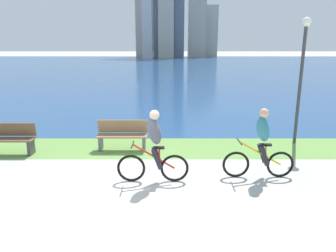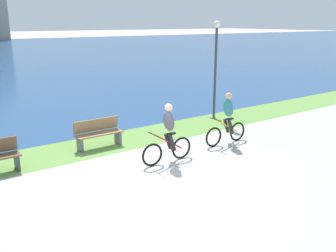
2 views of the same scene
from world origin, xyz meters
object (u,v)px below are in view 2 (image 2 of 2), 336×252
lamppost_tall (216,56)px  cyclist_trailing (227,119)px  bench_far_along_path (98,133)px  cyclist_lead (168,134)px

lamppost_tall → cyclist_trailing: bearing=-124.9°
cyclist_trailing → bench_far_along_path: size_ratio=1.13×
cyclist_trailing → bench_far_along_path: bearing=149.7°
cyclist_lead → cyclist_trailing: (2.50, 0.25, -0.00)m
cyclist_trailing → lamppost_tall: 3.74m
cyclist_trailing → bench_far_along_path: cyclist_trailing is taller
bench_far_along_path → lamppost_tall: size_ratio=0.39×
bench_far_along_path → lamppost_tall: 5.89m
bench_far_along_path → lamppost_tall: (5.46, 0.65, 2.09)m
bench_far_along_path → cyclist_trailing: bearing=-30.3°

